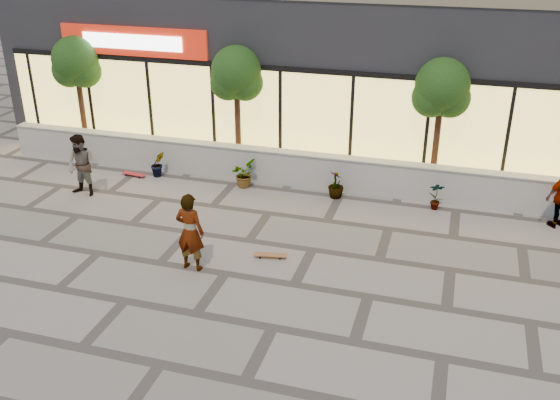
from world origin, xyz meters
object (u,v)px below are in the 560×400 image
(tree_west, at_px, (76,65))
(skater_left, at_px, (81,166))
(tree_midwest, at_px, (236,77))
(tree_mideast, at_px, (442,91))
(skateboard_center, at_px, (270,255))
(skateboard_left, at_px, (134,174))
(skater_center, at_px, (190,232))

(tree_west, height_order, skater_left, tree_west)
(tree_west, xyz_separation_m, tree_midwest, (5.50, 0.00, 0.00))
(tree_mideast, height_order, skateboard_center, tree_mideast)
(tree_west, distance_m, skateboard_left, 4.16)
(tree_mideast, distance_m, skateboard_center, 6.76)
(tree_mideast, height_order, skater_left, tree_mideast)
(tree_midwest, relative_size, skateboard_center, 4.95)
(tree_midwest, distance_m, skateboard_left, 4.39)
(tree_midwest, xyz_separation_m, skater_center, (1.05, -6.05, -2.05))
(skater_center, bearing_deg, skater_left, -27.42)
(tree_midwest, height_order, skateboard_center, tree_midwest)
(tree_west, bearing_deg, tree_mideast, 0.00)
(tree_midwest, bearing_deg, skateboard_center, -62.63)
(tree_midwest, distance_m, skateboard_center, 6.43)
(tree_west, bearing_deg, skateboard_center, -32.04)
(skater_center, relative_size, skater_left, 1.03)
(skateboard_left, bearing_deg, tree_mideast, 16.25)
(tree_midwest, height_order, tree_mideast, same)
(skateboard_center, bearing_deg, tree_mideast, 46.36)
(tree_midwest, relative_size, tree_mideast, 1.00)
(skateboard_center, height_order, skateboard_left, skateboard_left)
(skateboard_left, bearing_deg, skater_left, -105.61)
(tree_midwest, bearing_deg, tree_mideast, 0.00)
(tree_west, relative_size, tree_midwest, 1.00)
(tree_west, relative_size, skateboard_left, 4.88)
(skateboard_left, bearing_deg, skater_center, -42.12)
(tree_mideast, relative_size, skateboard_left, 4.88)
(skater_center, distance_m, skateboard_left, 6.10)
(tree_west, xyz_separation_m, tree_mideast, (11.50, 0.00, 0.00))
(tree_west, xyz_separation_m, skateboard_center, (8.14, -5.09, -2.91))
(tree_mideast, xyz_separation_m, skater_center, (-4.95, -6.05, -2.05))
(skateboard_center, distance_m, skateboard_left, 6.62)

